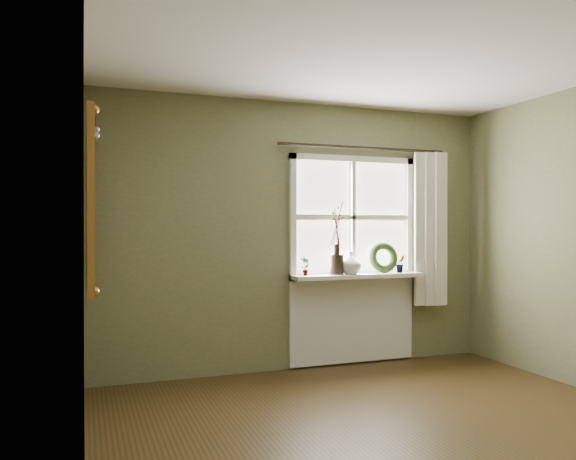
# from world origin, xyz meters

# --- Properties ---
(floor) EXTENTS (4.50, 4.50, 0.00)m
(floor) POSITION_xyz_m (0.00, 0.00, 0.00)
(floor) COLOR #382811
(floor) RESTS_ON ground
(ceiling) EXTENTS (4.50, 4.50, 0.00)m
(ceiling) POSITION_xyz_m (0.00, 0.00, 2.60)
(ceiling) COLOR silver
(ceiling) RESTS_ON ground
(wall_back) EXTENTS (4.00, 0.10, 2.60)m
(wall_back) POSITION_xyz_m (0.00, 2.30, 1.30)
(wall_back) COLOR #6A6A46
(wall_back) RESTS_ON ground
(wall_left) EXTENTS (0.10, 4.50, 2.60)m
(wall_left) POSITION_xyz_m (-2.05, 0.00, 1.30)
(wall_left) COLOR #6A6A46
(wall_left) RESTS_ON ground
(window_frame) EXTENTS (1.36, 0.06, 1.24)m
(window_frame) POSITION_xyz_m (0.55, 2.23, 1.48)
(window_frame) COLOR silver
(window_frame) RESTS_ON wall_back
(window_sill) EXTENTS (1.36, 0.26, 0.04)m
(window_sill) POSITION_xyz_m (0.55, 2.12, 0.90)
(window_sill) COLOR silver
(window_sill) RESTS_ON wall_back
(window_apron) EXTENTS (1.36, 0.04, 0.88)m
(window_apron) POSITION_xyz_m (0.55, 2.23, 0.46)
(window_apron) COLOR silver
(window_apron) RESTS_ON ground
(dark_jug) EXTENTS (0.17, 0.17, 0.20)m
(dark_jug) POSITION_xyz_m (0.32, 2.12, 1.02)
(dark_jug) COLOR black
(dark_jug) RESTS_ON window_sill
(cream_vase) EXTENTS (0.27, 0.27, 0.22)m
(cream_vase) POSITION_xyz_m (0.47, 2.12, 1.03)
(cream_vase) COLOR beige
(cream_vase) RESTS_ON window_sill
(wreath) EXTENTS (0.32, 0.15, 0.32)m
(wreath) POSITION_xyz_m (0.86, 2.16, 1.04)
(wreath) COLOR #2C3C1A
(wreath) RESTS_ON window_sill
(potted_plant_left) EXTENTS (0.11, 0.08, 0.18)m
(potted_plant_left) POSITION_xyz_m (-0.01, 2.12, 1.01)
(potted_plant_left) COLOR #2C3C1A
(potted_plant_left) RESTS_ON window_sill
(potted_plant_right) EXTENTS (0.10, 0.08, 0.18)m
(potted_plant_right) POSITION_xyz_m (1.04, 2.12, 1.01)
(potted_plant_right) COLOR #2C3C1A
(potted_plant_right) RESTS_ON window_sill
(curtain) EXTENTS (0.36, 0.12, 1.59)m
(curtain) POSITION_xyz_m (1.39, 2.13, 1.37)
(curtain) COLOR beige
(curtain) RESTS_ON wall_back
(curtain_rod) EXTENTS (1.84, 0.03, 0.03)m
(curtain_rod) POSITION_xyz_m (0.65, 2.17, 2.18)
(curtain_rod) COLOR black
(curtain_rod) RESTS_ON wall_back
(gilt_mirror) EXTENTS (0.10, 1.08, 1.29)m
(gilt_mirror) POSITION_xyz_m (-1.96, 1.50, 1.56)
(gilt_mirror) COLOR white
(gilt_mirror) RESTS_ON wall_left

